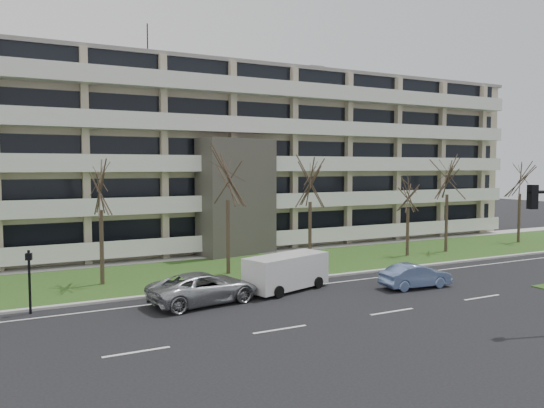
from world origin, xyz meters
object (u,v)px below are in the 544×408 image
silver_pickup (204,288)px  blue_sedan (415,276)px  pedestrian_signal (29,273)px  white_van (287,269)px

silver_pickup → blue_sedan: (11.82, -2.20, -0.10)m
blue_sedan → pedestrian_signal: pedestrian_signal is taller
silver_pickup → white_van: size_ratio=1.04×
pedestrian_signal → blue_sedan: bearing=4.0°
blue_sedan → pedestrian_signal: bearing=82.6°
silver_pickup → white_van: bearing=-91.6°
blue_sedan → white_van: 7.30m
silver_pickup → pedestrian_signal: 8.16m
blue_sedan → pedestrian_signal: size_ratio=1.38×
pedestrian_signal → silver_pickup: bearing=2.3°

